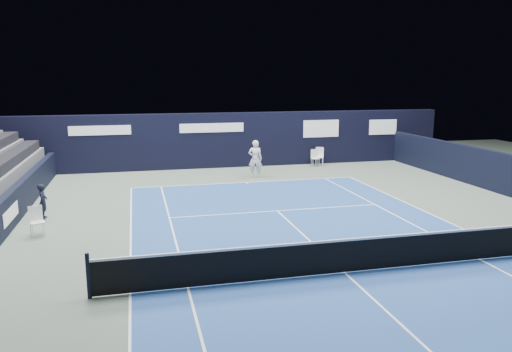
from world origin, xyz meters
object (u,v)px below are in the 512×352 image
(folding_chair_back_b, at_px, (315,157))
(tennis_net, at_px, (345,255))
(line_judge_chair, at_px, (36,219))
(folding_chair_back_a, at_px, (320,153))
(tennis_player, at_px, (255,159))

(folding_chair_back_b, xyz_separation_m, tennis_net, (-4.91, -15.54, -0.04))
(folding_chair_back_b, height_order, line_judge_chair, line_judge_chair)
(folding_chair_back_a, height_order, tennis_net, tennis_net)
(line_judge_chair, relative_size, tennis_player, 0.51)
(line_judge_chair, relative_size, tennis_net, 0.08)
(folding_chair_back_a, height_order, folding_chair_back_b, folding_chair_back_a)
(tennis_net, bearing_deg, folding_chair_back_a, 71.46)
(line_judge_chair, bearing_deg, folding_chair_back_b, 17.33)
(folding_chair_back_b, bearing_deg, tennis_net, -103.30)
(tennis_player, bearing_deg, folding_chair_back_b, 30.27)
(folding_chair_back_a, xyz_separation_m, tennis_player, (-4.54, -2.68, 0.27))
(folding_chair_back_b, bearing_deg, tennis_player, -145.50)
(folding_chair_back_b, relative_size, tennis_net, 0.07)
(folding_chair_back_a, relative_size, tennis_player, 0.54)
(line_judge_chair, xyz_separation_m, tennis_player, (9.19, 7.74, 0.41))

